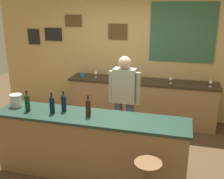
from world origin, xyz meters
TOP-DOWN VIEW (x-y plane):
  - ground_plane at (0.00, 0.00)m, footprint 10.00×10.00m
  - back_wall at (0.02, 2.03)m, footprint 6.00×0.09m
  - bar_counter at (0.00, -0.40)m, footprint 2.74×0.60m
  - side_counter at (0.40, 1.65)m, footprint 3.04×0.56m
  - bartender at (0.30, 0.43)m, footprint 0.52×0.21m
  - bar_stool at (0.90, -0.96)m, footprint 0.32×0.32m
  - wine_bottle_a at (-0.92, -0.46)m, footprint 0.07×0.07m
  - wine_bottle_b at (-0.54, -0.44)m, footprint 0.07×0.07m
  - wine_bottle_c at (-0.42, -0.33)m, footprint 0.07×0.07m
  - wine_bottle_d at (-0.01, -0.41)m, footprint 0.07×0.07m
  - ice_bucket at (-1.19, -0.33)m, footprint 0.19×0.19m
  - wine_glass_a at (-0.59, 1.64)m, footprint 0.07×0.07m
  - wine_glass_b at (-0.21, 1.56)m, footprint 0.07×0.07m
  - wine_glass_c at (0.24, 1.62)m, footprint 0.07×0.07m
  - wine_glass_d at (0.98, 1.59)m, footprint 0.07×0.07m
  - wine_glass_e at (1.72, 1.56)m, footprint 0.07×0.07m
  - coffee_mug at (-0.88, 1.58)m, footprint 0.13×0.08m

SIDE VIEW (x-z plane):
  - ground_plane at x=0.00m, z-range 0.00..0.00m
  - side_counter at x=0.40m, z-range 0.00..0.90m
  - bar_stool at x=0.90m, z-range 0.12..0.80m
  - bar_counter at x=0.00m, z-range 0.00..0.92m
  - bartender at x=0.30m, z-range 0.13..1.75m
  - coffee_mug at x=-0.88m, z-range 0.90..1.00m
  - wine_glass_a at x=-0.59m, z-range 0.93..1.09m
  - wine_glass_b at x=-0.21m, z-range 0.93..1.09m
  - wine_glass_c at x=0.24m, z-range 0.93..1.09m
  - wine_glass_d at x=0.98m, z-range 0.93..1.09m
  - wine_glass_e at x=1.72m, z-range 0.93..1.09m
  - ice_bucket at x=-1.19m, z-range 0.92..1.11m
  - wine_bottle_a at x=-0.92m, z-range 0.90..1.21m
  - wine_bottle_b at x=-0.54m, z-range 0.90..1.21m
  - wine_bottle_c at x=-0.42m, z-range 0.90..1.21m
  - wine_bottle_d at x=-0.01m, z-range 0.90..1.21m
  - back_wall at x=0.02m, z-range 0.02..2.82m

